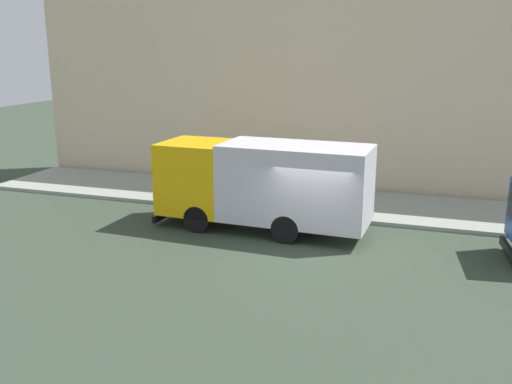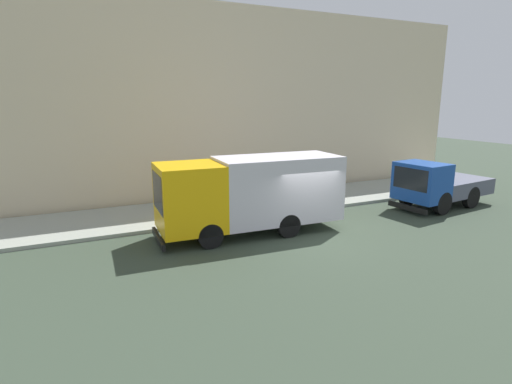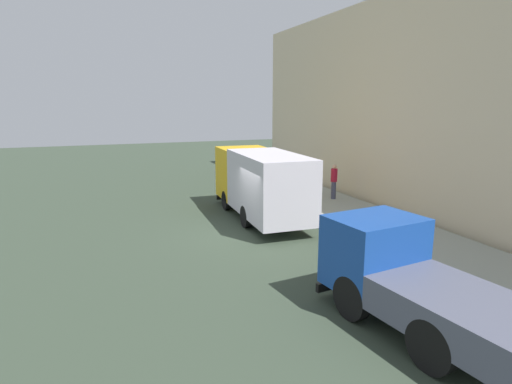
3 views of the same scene
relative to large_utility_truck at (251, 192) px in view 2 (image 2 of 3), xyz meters
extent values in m
plane|color=#344132|center=(-1.34, -1.97, -1.69)|extent=(80.00, 80.00, 0.00)
cube|color=#969B8F|center=(3.81, -1.97, -1.62)|extent=(4.30, 30.00, 0.15)
cube|color=beige|center=(6.46, -1.97, 3.29)|extent=(0.50, 30.00, 9.95)
cube|color=#F2B20C|center=(0.10, 2.44, 0.00)|extent=(2.40, 2.39, 2.45)
cube|color=black|center=(0.14, 3.57, 0.29)|extent=(1.94, 0.14, 1.37)
cube|color=silver|center=(-0.05, -1.14, 0.05)|extent=(2.50, 4.97, 2.55)
cube|color=black|center=(0.15, 3.65, -1.44)|extent=(2.22, 0.21, 0.24)
cylinder|color=black|center=(-0.93, 2.02, -1.23)|extent=(0.34, 0.93, 0.92)
cylinder|color=black|center=(1.08, 1.94, -1.23)|extent=(0.34, 0.93, 0.92)
cylinder|color=black|center=(-1.05, -1.10, -1.23)|extent=(0.34, 0.93, 0.92)
cylinder|color=black|center=(0.96, -1.18, -1.23)|extent=(0.34, 0.93, 0.92)
cube|color=#18449F|center=(-0.39, -8.65, -0.26)|extent=(2.38, 1.93, 1.78)
cube|color=black|center=(-0.48, -7.84, -0.05)|extent=(1.84, 0.28, 1.00)
cube|color=#505366|center=(-0.07, -11.27, -0.77)|extent=(2.60, 3.81, 0.77)
cube|color=black|center=(-0.49, -7.76, -1.40)|extent=(2.11, 0.37, 0.24)
cylinder|color=black|center=(-1.29, -9.10, -1.16)|extent=(0.42, 1.10, 1.07)
cylinder|color=black|center=(0.60, -8.87, -1.16)|extent=(0.42, 1.10, 1.07)
cylinder|color=black|center=(-1.02, -11.38, -1.16)|extent=(0.42, 1.10, 1.07)
cylinder|color=black|center=(0.87, -11.15, -1.16)|extent=(0.42, 1.10, 1.07)
cylinder|color=#40425B|center=(4.77, 1.64, -1.08)|extent=(0.31, 0.31, 0.91)
cylinder|color=#A4142C|center=(4.77, 1.64, -0.29)|extent=(0.41, 0.41, 0.67)
sphere|color=tan|center=(4.77, 1.64, 0.16)|extent=(0.22, 0.22, 0.22)
cylinder|color=#4C5156|center=(1.94, -1.04, -0.26)|extent=(0.08, 0.08, 2.56)
cube|color=blue|center=(1.94, -1.02, 0.77)|extent=(0.44, 0.03, 0.36)
camera|label=1|loc=(-17.60, -5.56, 4.44)|focal=39.50mm
camera|label=2|loc=(-14.03, 6.31, 3.49)|focal=28.38mm
camera|label=3|loc=(-6.77, -16.91, 3.39)|focal=29.57mm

